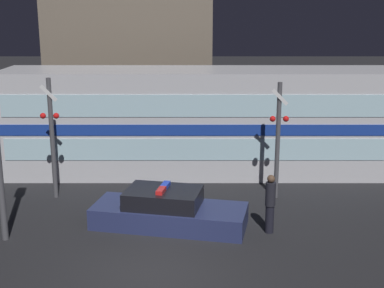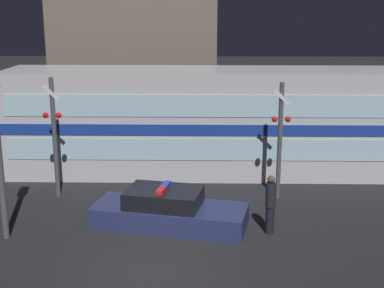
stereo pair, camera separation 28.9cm
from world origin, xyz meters
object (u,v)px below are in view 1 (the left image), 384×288
at_px(police_car, 170,211).
at_px(crossing_signal_near, 280,137).
at_px(pedestrian, 272,203).
at_px(train, 208,121).

height_order(police_car, crossing_signal_near, crossing_signal_near).
distance_m(pedestrian, crossing_signal_near, 3.30).
relative_size(police_car, crossing_signal_near, 1.20).
bearing_deg(police_car, train, 88.71).
bearing_deg(police_car, pedestrian, 2.42).
xyz_separation_m(train, crossing_signal_near, (2.37, -3.08, 0.11)).
relative_size(police_car, pedestrian, 2.74).
relative_size(train, police_car, 3.26).
distance_m(police_car, pedestrian, 3.08).
xyz_separation_m(train, pedestrian, (1.73, -6.06, -1.15)).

